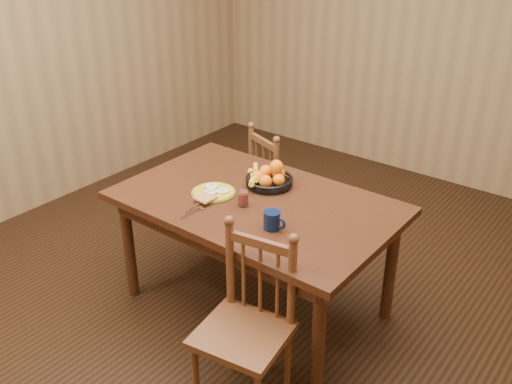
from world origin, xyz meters
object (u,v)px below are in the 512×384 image
Objects in this scene: fruit_bowl at (268,178)px; chair_far at (278,186)px; dining_table at (256,213)px; coffee_mug at (273,220)px; chair_near at (246,327)px; breakfast_plate at (213,192)px.

chair_far is at bearing 120.04° from fruit_bowl.
dining_table is 0.89m from chair_far.
coffee_mug is (0.27, -0.21, 0.14)m from dining_table.
fruit_bowl is (-0.48, 0.82, 0.35)m from chair_near.
chair_near is 1.01m from fruit_bowl.
breakfast_plate is at bearing -121.78° from fruit_bowl.
coffee_mug is at bearing -50.93° from fruit_bowl.
dining_table is at bearing 136.76° from chair_far.
coffee_mug reaches higher than dining_table.
breakfast_plate is 0.89× the size of fruit_bowl.
fruit_bowl is (-0.06, 0.20, 0.13)m from dining_table.
chair_near reaches higher than fruit_bowl.
dining_table is at bearing 115.20° from chair_near.
dining_table is 0.24m from fruit_bowl.
chair_far is at bearing 116.78° from dining_table.
chair_near is 0.90m from breakfast_plate.
dining_table is at bearing 22.41° from breakfast_plate.
chair_far is 0.95× the size of chair_near.
coffee_mug is 0.41× the size of fruit_bowl.
fruit_bowl is (0.33, -0.57, 0.37)m from chair_far.
fruit_bowl is (0.18, 0.30, 0.03)m from breakfast_plate.
chair_far is at bearing 99.44° from breakfast_plate.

